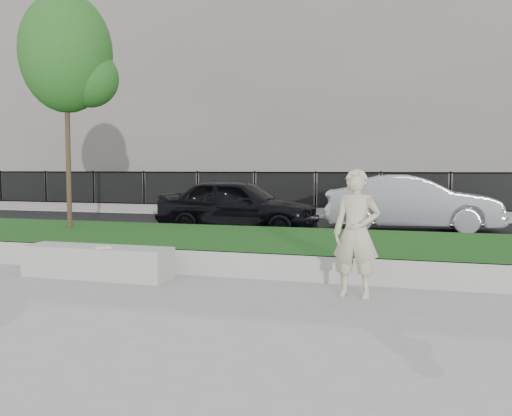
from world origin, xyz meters
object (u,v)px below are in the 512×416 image
(stone_bench, at_px, (97,262))
(car_silver, at_px, (411,203))
(man, at_px, (356,233))
(young_tree, at_px, (70,57))
(book, at_px, (103,247))
(car_dark, at_px, (238,206))

(stone_bench, bearing_deg, car_silver, 60.74)
(man, distance_m, young_tree, 8.19)
(stone_bench, distance_m, car_silver, 9.20)
(young_tree, relative_size, car_silver, 1.14)
(stone_bench, bearing_deg, young_tree, 129.85)
(young_tree, bearing_deg, car_silver, 34.04)
(car_silver, bearing_deg, stone_bench, 143.60)
(stone_bench, distance_m, book, 0.35)
(young_tree, bearing_deg, man, -26.38)
(young_tree, bearing_deg, book, -49.31)
(young_tree, xyz_separation_m, car_silver, (7.14, 4.83, -3.36))
(car_dark, relative_size, car_silver, 0.92)
(car_dark, bearing_deg, car_silver, -64.20)
(stone_bench, bearing_deg, man, -2.11)
(young_tree, bearing_deg, stone_bench, -50.15)
(stone_bench, distance_m, man, 4.11)
(stone_bench, height_order, car_silver, car_silver)
(stone_bench, xyz_separation_m, young_tree, (-2.66, 3.18, 3.91))
(car_silver, bearing_deg, book, 145.09)
(young_tree, bearing_deg, car_dark, 45.35)
(stone_bench, xyz_separation_m, car_silver, (4.49, 8.01, 0.54))
(man, bearing_deg, car_dark, 127.34)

